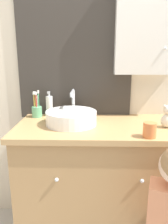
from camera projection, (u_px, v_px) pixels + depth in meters
name	position (u px, v px, depth m)	size (l,w,h in m)	color
wall_back	(99.00, 64.00, 1.67)	(3.20, 0.18, 2.50)	beige
vanity_counter	(97.00, 184.00, 1.58)	(1.10, 0.57, 0.90)	#A37A4C
sink_basin	(71.00, 117.00, 1.47)	(0.34, 0.39, 0.21)	white
toothbrush_holder	(37.00, 111.00, 1.64)	(0.07, 0.07, 0.20)	#66B27F
soap_dispenser	(49.00, 106.00, 1.67)	(0.05, 0.05, 0.19)	white
teddy_bear	(168.00, 117.00, 1.39)	(0.08, 0.07, 0.15)	beige
drinking_cup	(150.00, 130.00, 1.23)	(0.07, 0.07, 0.09)	orange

